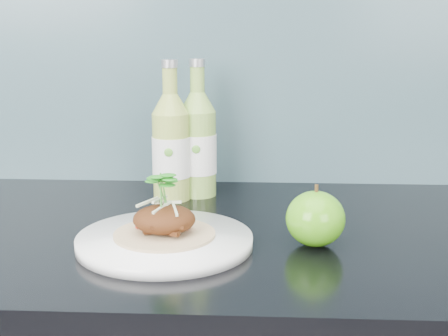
{
  "coord_description": "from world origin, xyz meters",
  "views": [
    {
      "loc": [
        0.1,
        0.79,
        1.2
      ],
      "look_at": [
        0.05,
        1.67,
        1.0
      ],
      "focal_mm": 50.0,
      "sensor_mm": 36.0,
      "label": 1
    }
  ],
  "objects": [
    {
      "name": "cider_bottle_right",
      "position": [
        -0.0,
        1.88,
        0.99
      ],
      "size": [
        0.08,
        0.08,
        0.25
      ],
      "rotation": [
        0.0,
        0.0,
        0.21
      ],
      "color": "#88B54B",
      "rests_on": "kitchen_counter"
    },
    {
      "name": "dinner_plate",
      "position": [
        -0.03,
        1.61,
        0.91
      ],
      "size": [
        0.32,
        0.32,
        0.02
      ],
      "color": "white",
      "rests_on": "kitchen_counter"
    },
    {
      "name": "pork_taco",
      "position": [
        -0.03,
        1.61,
        0.94
      ],
      "size": [
        0.14,
        0.14,
        0.1
      ],
      "color": "tan",
      "rests_on": "dinner_plate"
    },
    {
      "name": "cider_bottle_left",
      "position": [
        -0.05,
        1.85,
        0.99
      ],
      "size": [
        0.08,
        0.08,
        0.25
      ],
      "rotation": [
        0.0,
        0.0,
        -0.24
      ],
      "color": "#9DB44B",
      "rests_on": "kitchen_counter"
    },
    {
      "name": "green_apple",
      "position": [
        0.18,
        1.62,
        0.94
      ],
      "size": [
        0.1,
        0.1,
        0.09
      ],
      "rotation": [
        0.0,
        0.0,
        0.24
      ],
      "color": "#419410",
      "rests_on": "kitchen_counter"
    }
  ]
}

